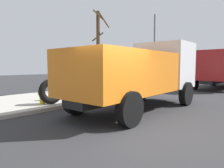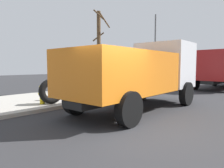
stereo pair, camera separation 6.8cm
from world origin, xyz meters
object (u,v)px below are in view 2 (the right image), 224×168
(stop_sign, at_px, (91,69))
(bare_tree, at_px, (99,50))
(fire_hydrant, at_px, (42,94))
(street_light_pole, at_px, (155,52))
(loose_tire, at_px, (51,91))
(dump_truck_orange, at_px, (140,72))
(dump_truck_red, at_px, (222,69))

(stop_sign, height_order, bare_tree, bare_tree)
(fire_hydrant, distance_m, stop_sign, 2.70)
(stop_sign, xyz_separation_m, street_light_pole, (7.21, 0.47, 1.27))
(stop_sign, bearing_deg, loose_tire, 172.01)
(dump_truck_orange, height_order, bare_tree, bare_tree)
(fire_hydrant, distance_m, dump_truck_red, 14.38)
(street_light_pole, bearing_deg, loose_tire, -178.98)
(dump_truck_orange, relative_size, bare_tree, 1.33)
(loose_tire, bearing_deg, street_light_pole, 1.02)
(dump_truck_red, distance_m, street_light_pole, 5.80)
(fire_hydrant, xyz_separation_m, dump_truck_red, (13.80, -3.92, 0.99))
(loose_tire, xyz_separation_m, dump_truck_orange, (2.38, -3.12, 0.89))
(loose_tire, distance_m, street_light_pole, 9.61)
(loose_tire, relative_size, street_light_pole, 0.20)
(bare_tree, bearing_deg, street_light_pole, -18.51)
(dump_truck_red, xyz_separation_m, bare_tree, (-8.81, 5.32, 1.30))
(dump_truck_orange, bearing_deg, street_light_pole, 25.31)
(fire_hydrant, height_order, loose_tire, loose_tire)
(fire_hydrant, relative_size, stop_sign, 0.39)
(loose_tire, xyz_separation_m, dump_truck_red, (13.53, -3.60, 0.89))
(dump_truck_orange, distance_m, bare_tree, 5.53)
(dump_truck_orange, xyz_separation_m, street_light_pole, (6.96, 3.29, 1.38))
(loose_tire, relative_size, stop_sign, 0.50)
(dump_truck_orange, xyz_separation_m, bare_tree, (2.34, 4.84, 1.30))
(fire_hydrant, height_order, stop_sign, stop_sign)
(loose_tire, bearing_deg, fire_hydrant, 130.08)
(dump_truck_orange, distance_m, street_light_pole, 7.82)
(street_light_pole, bearing_deg, fire_hydrant, 179.13)
(loose_tire, relative_size, bare_tree, 0.21)
(loose_tire, xyz_separation_m, stop_sign, (2.13, -0.30, 1.00))
(dump_truck_red, relative_size, street_light_pole, 1.25)
(fire_hydrant, distance_m, street_light_pole, 9.89)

